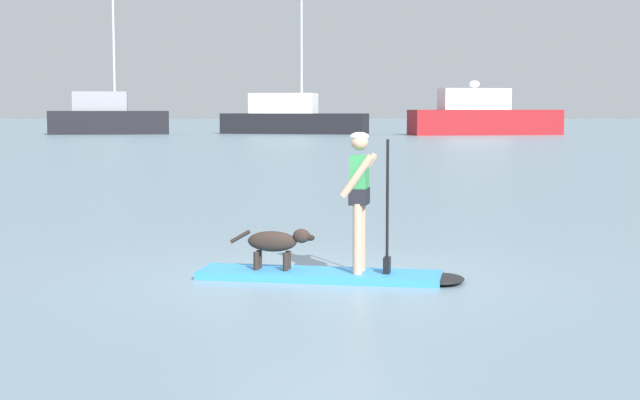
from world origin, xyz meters
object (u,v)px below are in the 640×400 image
object	(u,v)px
moored_boat_center	(483,117)
person_paddler	(361,191)
moored_boat_outer	(292,118)
paddleboard	(337,275)
dog	(276,242)
moored_boat_far_port	(107,117)

from	to	relation	value
moored_boat_center	person_paddler	bearing A→B (deg)	-100.58
person_paddler	moored_boat_outer	distance (m)	70.92
paddleboard	moored_boat_outer	distance (m)	70.87
person_paddler	moored_boat_center	size ratio (longest dim) A/B	0.14
paddleboard	person_paddler	size ratio (longest dim) A/B	1.95
person_paddler	paddleboard	bearing A→B (deg)	169.57
dog	moored_boat_outer	xyz separation A→B (m)	(-2.27, 70.65, 0.89)
person_paddler	dog	size ratio (longest dim) A/B	1.60
person_paddler	moored_boat_far_port	size ratio (longest dim) A/B	0.14
paddleboard	moored_boat_center	bearing A→B (deg)	79.17
paddleboard	moored_boat_outer	xyz separation A→B (m)	(-3.04, 70.79, 1.29)
moored_boat_outer	moored_boat_center	size ratio (longest dim) A/B	1.00
paddleboard	dog	xyz separation A→B (m)	(-0.77, 0.14, 0.40)
dog	moored_boat_center	world-z (taller)	moored_boat_center
moored_boat_outer	moored_boat_center	bearing A→B (deg)	-12.28
dog	moored_boat_center	distance (m)	68.56
moored_boat_far_port	moored_boat_outer	distance (m)	15.64
paddleboard	moored_boat_far_port	bearing A→B (deg)	105.06
moored_boat_far_port	moored_boat_center	world-z (taller)	moored_boat_far_port
paddleboard	moored_boat_far_port	xyz separation A→B (m)	(-18.58, 69.03, 1.37)
person_paddler	dog	world-z (taller)	person_paddler
dog	moored_boat_far_port	size ratio (longest dim) A/B	0.09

